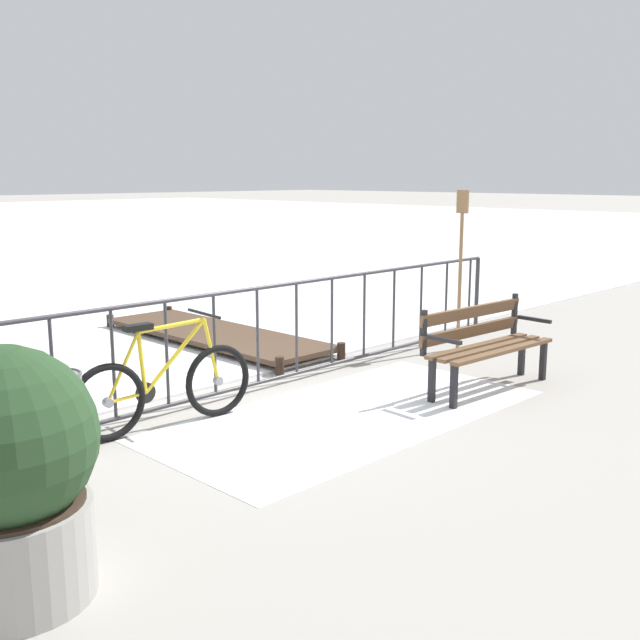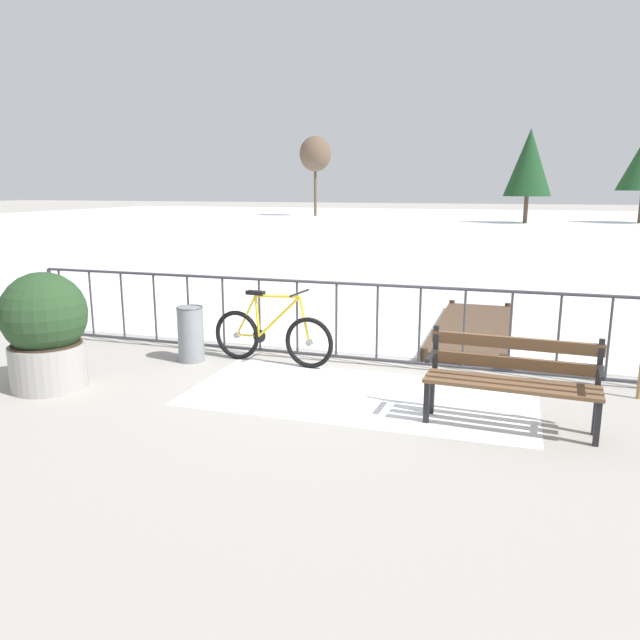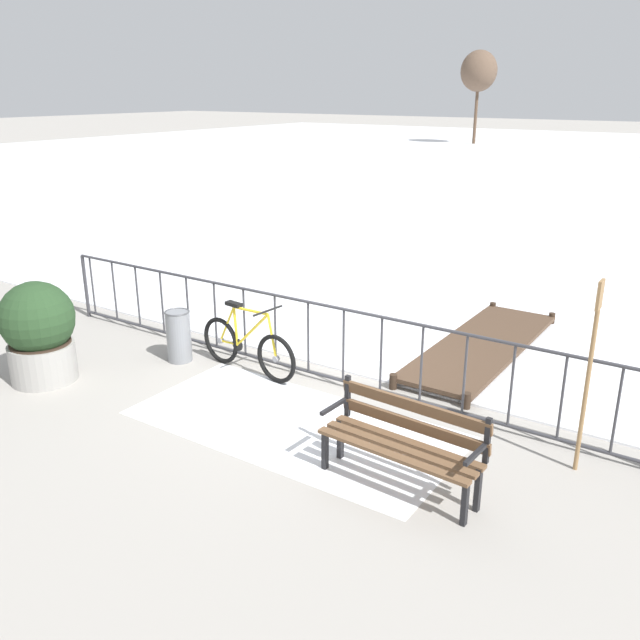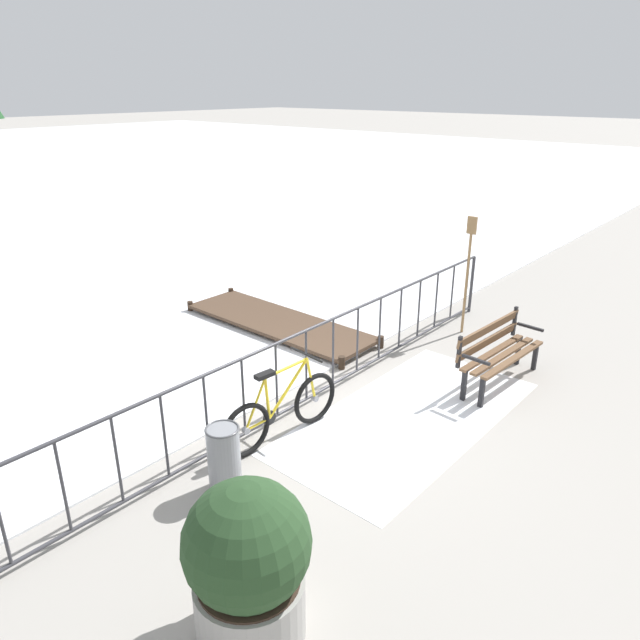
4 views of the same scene
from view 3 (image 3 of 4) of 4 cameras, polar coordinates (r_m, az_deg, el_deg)
name	(u,v)px [view 3 (image 3 of 4)]	position (r m, az deg, el deg)	size (l,w,h in m)	color
ground_plane	(309,377)	(8.91, -0.99, -4.89)	(160.00, 160.00, 0.00)	#9E9991
snow_patch	(293,425)	(7.71, -2.32, -8.93)	(3.77, 1.81, 0.01)	white
railing_fence	(308,338)	(8.70, -1.01, -1.52)	(9.06, 0.06, 1.07)	#38383D
bicycle_near_railing	(247,347)	(8.98, -6.24, -2.27)	(1.71, 0.52, 0.97)	black
park_bench	(404,437)	(6.46, 7.19, -9.89)	(1.63, 0.57, 0.89)	brown
planter_with_shrub	(39,331)	(9.31, -22.89, -0.88)	(0.95, 0.95, 1.33)	#9E9B96
trash_bin	(179,336)	(9.51, -11.98, -1.31)	(0.35, 0.35, 0.73)	gray
oar_upright	(590,365)	(6.88, 22.05, -3.61)	(0.04, 0.16, 1.98)	#937047
wooden_dock	(482,345)	(9.93, 13.66, -2.11)	(1.10, 3.70, 0.20)	#4C3828
tree_far_west	(479,71)	(48.54, 13.41, 19.95)	(2.41, 2.41, 6.05)	brown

